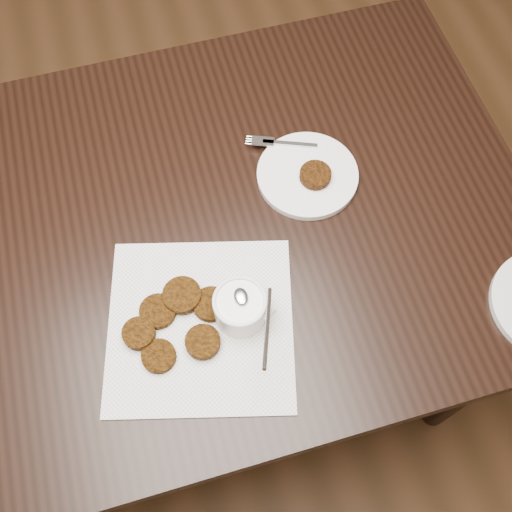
{
  "coord_description": "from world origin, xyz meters",
  "views": [
    {
      "loc": [
        0.01,
        -0.38,
        1.66
      ],
      "look_at": [
        0.12,
        0.02,
        0.8
      ],
      "focal_mm": 42.31,
      "sensor_mm": 36.0,
      "label": 1
    }
  ],
  "objects_px": {
    "table": "(191,308)",
    "sauce_ramekin": "(240,300)",
    "napkin": "(201,324)",
    "plate_with_patty": "(308,173)"
  },
  "relations": [
    {
      "from": "table",
      "to": "plate_with_patty",
      "type": "bearing_deg",
      "value": 8.24
    },
    {
      "from": "sauce_ramekin",
      "to": "plate_with_patty",
      "type": "bearing_deg",
      "value": 50.18
    },
    {
      "from": "table",
      "to": "napkin",
      "type": "xyz_separation_m",
      "value": [
        0.01,
        -0.18,
        0.38
      ]
    },
    {
      "from": "napkin",
      "to": "sauce_ramekin",
      "type": "distance_m",
      "value": 0.09
    },
    {
      "from": "sauce_ramekin",
      "to": "plate_with_patty",
      "type": "height_order",
      "value": "sauce_ramekin"
    },
    {
      "from": "table",
      "to": "plate_with_patty",
      "type": "height_order",
      "value": "plate_with_patty"
    },
    {
      "from": "table",
      "to": "plate_with_patty",
      "type": "distance_m",
      "value": 0.47
    },
    {
      "from": "table",
      "to": "sauce_ramekin",
      "type": "bearing_deg",
      "value": -67.44
    },
    {
      "from": "sauce_ramekin",
      "to": "plate_with_patty",
      "type": "xyz_separation_m",
      "value": [
        0.18,
        0.22,
        -0.05
      ]
    },
    {
      "from": "table",
      "to": "plate_with_patty",
      "type": "relative_size",
      "value": 7.05
    }
  ]
}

